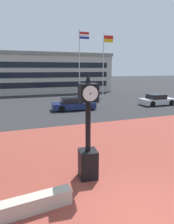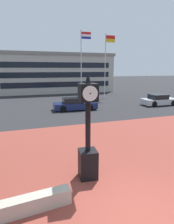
{
  "view_description": "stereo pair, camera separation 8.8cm",
  "coord_description": "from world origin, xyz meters",
  "px_view_note": "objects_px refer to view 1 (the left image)",
  "views": [
    {
      "loc": [
        -3.07,
        -4.1,
        4.19
      ],
      "look_at": [
        -0.67,
        2.68,
        2.58
      ],
      "focal_mm": 30.99,
      "sensor_mm": 36.0,
      "label": 1
    },
    {
      "loc": [
        -2.98,
        -4.13,
        4.19
      ],
      "look_at": [
        -0.67,
        2.68,
        2.58
      ],
      "focal_mm": 30.99,
      "sensor_mm": 36.0,
      "label": 2
    }
  ],
  "objects_px": {
    "flagpole_secondary": "(104,61)",
    "civic_building": "(50,73)",
    "street_clock": "(88,138)",
    "flagpole_primary": "(80,60)",
    "car_street_far": "(157,100)",
    "car_street_near": "(73,104)"
  },
  "relations": [
    {
      "from": "car_street_near",
      "to": "civic_building",
      "type": "height_order",
      "value": "civic_building"
    },
    {
      "from": "flagpole_primary",
      "to": "car_street_far",
      "type": "bearing_deg",
      "value": -44.15
    },
    {
      "from": "street_clock",
      "to": "car_street_far",
      "type": "distance_m",
      "value": 17.9
    },
    {
      "from": "flagpole_secondary",
      "to": "flagpole_primary",
      "type": "bearing_deg",
      "value": 180.0
    },
    {
      "from": "street_clock",
      "to": "flagpole_secondary",
      "type": "relative_size",
      "value": 0.45
    },
    {
      "from": "street_clock",
      "to": "flagpole_primary",
      "type": "height_order",
      "value": "flagpole_primary"
    },
    {
      "from": "street_clock",
      "to": "flagpole_secondary",
      "type": "height_order",
      "value": "flagpole_secondary"
    },
    {
      "from": "car_street_near",
      "to": "flagpole_secondary",
      "type": "bearing_deg",
      "value": 138.72
    },
    {
      "from": "street_clock",
      "to": "car_street_near",
      "type": "height_order",
      "value": "street_clock"
    },
    {
      "from": "car_street_near",
      "to": "civic_building",
      "type": "relative_size",
      "value": 0.22
    },
    {
      "from": "flagpole_secondary",
      "to": "civic_building",
      "type": "xyz_separation_m",
      "value": [
        -5.48,
        14.76,
        -1.75
      ]
    },
    {
      "from": "civic_building",
      "to": "flagpole_primary",
      "type": "bearing_deg",
      "value": -82.6
    },
    {
      "from": "car_street_near",
      "to": "car_street_far",
      "type": "height_order",
      "value": "same"
    },
    {
      "from": "car_street_near",
      "to": "flagpole_secondary",
      "type": "height_order",
      "value": "flagpole_secondary"
    },
    {
      "from": "car_street_near",
      "to": "civic_building",
      "type": "bearing_deg",
      "value": -179.34
    },
    {
      "from": "street_clock",
      "to": "car_street_far",
      "type": "relative_size",
      "value": 0.97
    },
    {
      "from": "flagpole_primary",
      "to": "flagpole_secondary",
      "type": "height_order",
      "value": "flagpole_primary"
    },
    {
      "from": "car_street_far",
      "to": "street_clock",
      "type": "bearing_deg",
      "value": -45.02
    },
    {
      "from": "street_clock",
      "to": "flagpole_primary",
      "type": "xyz_separation_m",
      "value": [
        5.8,
        19.24,
        3.69
      ]
    },
    {
      "from": "street_clock",
      "to": "car_street_far",
      "type": "height_order",
      "value": "street_clock"
    },
    {
      "from": "car_street_far",
      "to": "car_street_near",
      "type": "bearing_deg",
      "value": -90.94
    },
    {
      "from": "car_street_near",
      "to": "flagpole_primary",
      "type": "height_order",
      "value": "flagpole_primary"
    }
  ]
}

